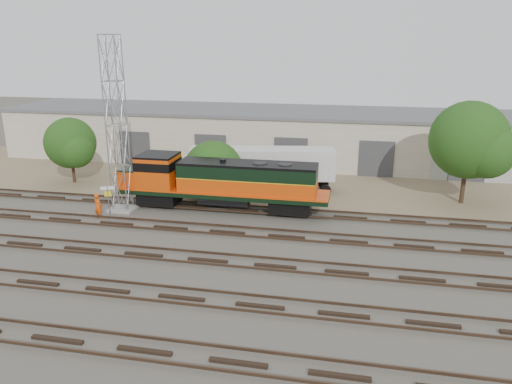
% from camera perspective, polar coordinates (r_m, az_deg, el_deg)
% --- Properties ---
extents(ground, '(140.00, 140.00, 0.00)m').
position_cam_1_polar(ground, '(32.13, -3.98, -5.67)').
color(ground, '#47423A').
rests_on(ground, ground).
extents(dirt_strip, '(80.00, 16.00, 0.02)m').
position_cam_1_polar(dirt_strip, '(45.95, 0.98, 1.47)').
color(dirt_strip, '#726047').
rests_on(dirt_strip, ground).
extents(tracks, '(80.00, 20.40, 0.28)m').
position_cam_1_polar(tracks, '(29.47, -5.54, -7.74)').
color(tracks, black).
rests_on(tracks, ground).
extents(warehouse, '(58.40, 10.40, 5.30)m').
position_cam_1_polar(warehouse, '(53.00, 2.64, 6.52)').
color(warehouse, beige).
rests_on(warehouse, ground).
extents(locomotive, '(15.86, 2.78, 3.81)m').
position_cam_1_polar(locomotive, '(37.30, -4.18, 1.19)').
color(locomotive, black).
rests_on(locomotive, tracks).
extents(signal_tower, '(1.88, 1.88, 12.70)m').
position_cam_1_polar(signal_tower, '(37.64, -15.62, 6.99)').
color(signal_tower, gray).
rests_on(signal_tower, ground).
extents(sign_post, '(0.93, 0.39, 2.40)m').
position_cam_1_polar(sign_post, '(37.22, -16.55, -0.39)').
color(sign_post, gray).
rests_on(sign_post, ground).
extents(worker, '(0.79, 0.67, 1.85)m').
position_cam_1_polar(worker, '(37.53, -17.61, -1.55)').
color(worker, '#DB490C').
rests_on(worker, ground).
extents(semi_trailer, '(12.25, 4.32, 3.70)m').
position_cam_1_polar(semi_trailer, '(41.75, 1.09, 3.15)').
color(semi_trailer, silver).
rests_on(semi_trailer, ground).
extents(tree_west, '(4.69, 4.47, 5.85)m').
position_cam_1_polar(tree_west, '(46.84, -20.32, 5.09)').
color(tree_west, '#382619').
rests_on(tree_west, ground).
extents(tree_mid, '(5.14, 4.89, 4.89)m').
position_cam_1_polar(tree_mid, '(40.44, -4.64, 2.19)').
color(tree_mid, '#382619').
rests_on(tree_mid, ground).
extents(tree_east, '(6.23, 5.93, 8.01)m').
position_cam_1_polar(tree_east, '(41.26, 23.61, 5.18)').
color(tree_east, '#382619').
rests_on(tree_east, ground).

